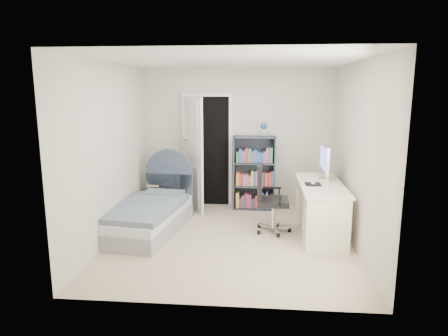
# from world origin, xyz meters

# --- Properties ---
(room_shell) EXTENTS (3.50, 3.70, 2.60)m
(room_shell) POSITION_xyz_m (0.00, 0.00, 1.25)
(room_shell) COLOR tan
(room_shell) RESTS_ON ground
(door) EXTENTS (0.92, 0.73, 2.06)m
(door) POSITION_xyz_m (-0.68, 1.55, 1.03)
(door) COLOR black
(door) RESTS_ON ground
(bed) EXTENTS (1.10, 1.94, 1.13)m
(bed) POSITION_xyz_m (-1.24, 0.31, 0.26)
(bed) COLOR gray
(bed) RESTS_ON ground
(nightstand) EXTENTS (0.40, 0.40, 0.59)m
(nightstand) POSITION_xyz_m (-1.34, 1.34, 0.39)
(nightstand) COLOR tan
(nightstand) RESTS_ON ground
(floor_lamp) EXTENTS (0.18, 0.18, 1.29)m
(floor_lamp) POSITION_xyz_m (-0.96, 1.63, 0.53)
(floor_lamp) COLOR silver
(floor_lamp) RESTS_ON ground
(bookcase) EXTENTS (0.74, 0.32, 1.56)m
(bookcase) POSITION_xyz_m (0.33, 1.58, 0.59)
(bookcase) COLOR #383F4D
(bookcase) RESTS_ON ground
(desk) EXTENTS (0.63, 1.57, 1.29)m
(desk) POSITION_xyz_m (1.32, 0.40, 0.42)
(desk) COLOR #F4ECCC
(desk) RESTS_ON ground
(office_chair) EXTENTS (0.52, 0.54, 1.03)m
(office_chair) POSITION_xyz_m (0.54, 0.41, 0.57)
(office_chair) COLOR silver
(office_chair) RESTS_ON ground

